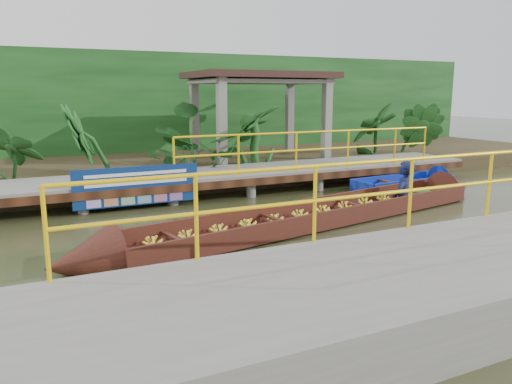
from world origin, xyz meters
name	(u,v)px	position (x,y,z in m)	size (l,w,h in m)	color
ground	(264,227)	(0.00, 0.00, 0.00)	(80.00, 80.00, 0.00)	#34371B
land_strip	(161,166)	(0.00, 7.50, 0.23)	(30.00, 8.00, 0.45)	#322A19
far_dock	(204,177)	(0.02, 3.43, 0.48)	(16.00, 2.06, 1.66)	slate
near_dock	(482,274)	(1.00, -4.20, 0.30)	(18.00, 2.40, 1.73)	slate
pavilion	(260,84)	(3.00, 6.30, 2.82)	(4.40, 3.00, 3.00)	slate
foliage_backdrop	(141,108)	(0.00, 10.00, 2.00)	(30.00, 0.80, 4.00)	#123A13
vendor_boat	(333,207)	(1.51, -0.13, 0.27)	(10.46, 2.90, 2.35)	#3D1610
moored_blue_boat	(425,182)	(5.86, 1.78, 0.15)	(3.49, 1.14, 0.82)	#0D2495
blue_banner	(137,186)	(-1.87, 2.48, 0.56)	(2.75, 0.04, 0.86)	navy
tropical_plants	(243,136)	(1.96, 5.30, 1.29)	(14.35, 1.35, 1.68)	#123A13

